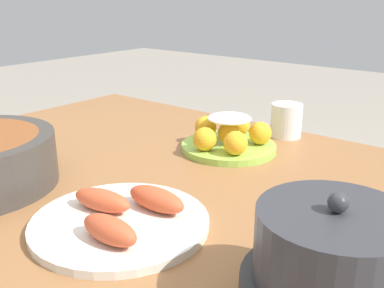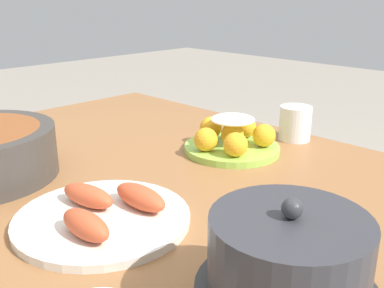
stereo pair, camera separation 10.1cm
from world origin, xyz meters
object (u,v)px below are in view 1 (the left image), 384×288
at_px(seafood_platter, 122,218).
at_px(warming_pot, 331,266).
at_px(cake_plate, 229,137).
at_px(dining_table, 152,211).
at_px(cup_near, 286,120).

xyz_separation_m(seafood_platter, warming_pot, (-0.34, -0.02, 0.05)).
bearing_deg(seafood_platter, warming_pot, -177.28).
xyz_separation_m(cake_plate, seafood_platter, (-0.08, 0.42, -0.02)).
distance_m(dining_table, seafood_platter, 0.26).
bearing_deg(dining_table, warming_pot, 158.88).
distance_m(dining_table, cup_near, 0.44).
bearing_deg(seafood_platter, cake_plate, -79.69).
relative_size(cup_near, warming_pot, 0.41).
relative_size(dining_table, cake_plate, 5.64).
distance_m(cake_plate, seafood_platter, 0.43).
distance_m(dining_table, cake_plate, 0.26).
bearing_deg(cup_near, warming_pot, 121.78).
relative_size(dining_table, warming_pot, 6.06).
bearing_deg(cup_near, seafood_platter, 92.08).
bearing_deg(warming_pot, dining_table, -21.12).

